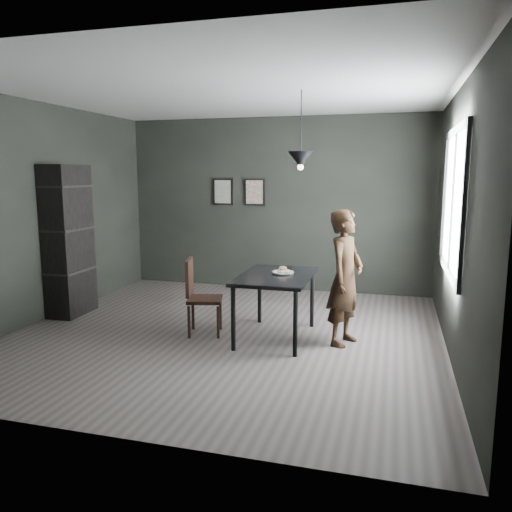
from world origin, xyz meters
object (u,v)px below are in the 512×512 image
(white_plate, at_px, (283,273))
(pendant_lamp, at_px, (300,160))
(cafe_table, at_px, (276,281))
(wood_chair, at_px, (198,292))
(shelf_unit, at_px, (68,241))
(woman, at_px, (345,278))

(white_plate, relative_size, pendant_lamp, 0.27)
(cafe_table, bearing_deg, wood_chair, -173.34)
(shelf_unit, bearing_deg, wood_chair, -11.73)
(wood_chair, xyz_separation_m, pendant_lamp, (1.17, 0.21, 1.53))
(shelf_unit, bearing_deg, pendant_lamp, -4.40)
(woman, relative_size, wood_chair, 1.66)
(wood_chair, bearing_deg, pendant_lamp, -4.83)
(woman, relative_size, pendant_lamp, 1.75)
(white_plate, relative_size, wood_chair, 0.25)
(wood_chair, relative_size, pendant_lamp, 1.05)
(woman, height_order, shelf_unit, shelf_unit)
(shelf_unit, xyz_separation_m, pendant_lamp, (3.17, -0.14, 1.04))
(wood_chair, height_order, shelf_unit, shelf_unit)
(woman, bearing_deg, white_plate, 102.21)
(cafe_table, height_order, pendant_lamp, pendant_lamp)
(woman, xyz_separation_m, wood_chair, (-1.71, -0.12, -0.24))
(white_plate, relative_size, shelf_unit, 0.11)
(white_plate, bearing_deg, wood_chair, -168.24)
(cafe_table, bearing_deg, shelf_unit, 175.31)
(woman, bearing_deg, wood_chair, 112.68)
(white_plate, height_order, shelf_unit, shelf_unit)
(cafe_table, xyz_separation_m, wood_chair, (-0.92, -0.11, -0.15))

